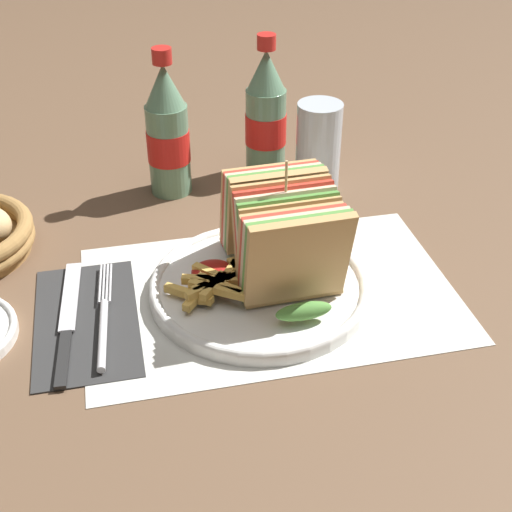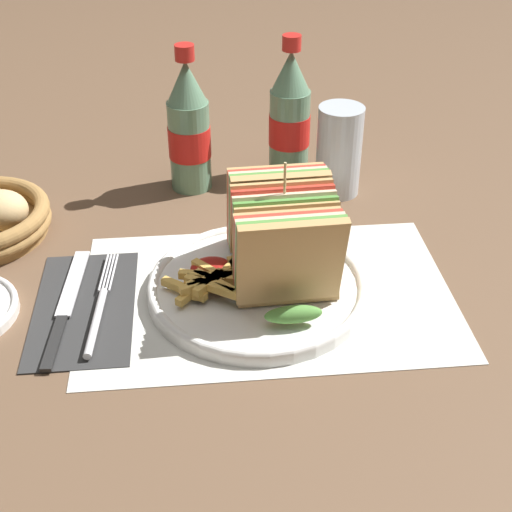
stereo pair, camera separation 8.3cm
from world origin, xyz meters
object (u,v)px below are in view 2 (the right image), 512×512
Objects in this scene: knife at (66,306)px; coke_bottle_near at (189,129)px; fork at (99,311)px; coke_bottle_far at (290,118)px; plate_main at (258,286)px; glass_near at (339,157)px; club_sandwich at (283,237)px.

knife is 1.02× the size of coke_bottle_near.
coke_bottle_far is (0.26, 0.33, 0.08)m from fork.
knife is (-0.22, -0.01, -0.00)m from plate_main.
coke_bottle_far is at bearing 134.37° from glass_near.
coke_bottle_far reaches higher than fork.
coke_bottle_far is at bearing 50.35° from knife.
fork is at bearing -110.37° from coke_bottle_near.
coke_bottle_near reaches higher than glass_near.
coke_bottle_far is at bearing 55.69° from fork.
knife is at bearing -177.21° from plate_main.
coke_bottle_near is (0.15, 0.28, 0.08)m from knife.
fork is (-0.18, -0.03, -0.00)m from plate_main.
coke_bottle_far is at bearing 80.89° from club_sandwich.
club_sandwich is 1.50× the size of glass_near.
knife is 1.66× the size of glass_near.
coke_bottle_near is 1.62× the size of glass_near.
glass_near reaches higher than plate_main.
glass_near is (0.14, 0.24, 0.05)m from plate_main.
plate_main is 1.19× the size of knife.
glass_near is at bearing -9.84° from coke_bottle_near.
fork is at bearing -17.80° from knife.
glass_near is at bearing 38.53° from knife.
club_sandwich is at bearing 9.74° from plate_main.
club_sandwich is 0.30m from coke_bottle_far.
plate_main is 0.07m from club_sandwich.
glass_near is at bearing 64.56° from club_sandwich.
knife is 0.44m from coke_bottle_far.
fork is 0.89× the size of coke_bottle_near.
club_sandwich is 0.93× the size of coke_bottle_near.
knife is at bearing -133.75° from coke_bottle_far.
plate_main is at bearing -104.30° from coke_bottle_far.
coke_bottle_near is at bearing -169.47° from coke_bottle_far.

